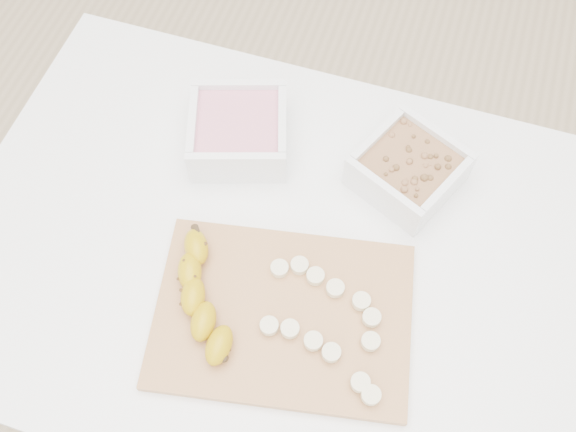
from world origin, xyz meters
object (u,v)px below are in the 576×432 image
(table, at_px, (282,276))
(bowl_yogurt, at_px, (239,131))
(cutting_board, at_px, (283,315))
(bowl_granola, at_px, (408,169))
(banana, at_px, (203,299))

(table, relative_size, bowl_yogurt, 5.24)
(cutting_board, bearing_deg, bowl_granola, 67.40)
(banana, bearing_deg, bowl_granola, 30.78)
(bowl_granola, height_order, banana, bowl_granola)
(bowl_yogurt, relative_size, banana, 0.96)
(table, distance_m, cutting_board, 0.15)
(table, xyz_separation_m, banana, (-0.08, -0.12, 0.13))
(bowl_granola, distance_m, cutting_board, 0.30)
(bowl_granola, xyz_separation_m, banana, (-0.22, -0.29, -0.00))
(bowl_yogurt, bearing_deg, bowl_granola, 2.94)
(bowl_yogurt, distance_m, cutting_board, 0.31)
(table, distance_m, bowl_yogurt, 0.25)
(bowl_yogurt, xyz_separation_m, cutting_board, (0.16, -0.26, -0.03))
(table, bearing_deg, bowl_yogurt, 127.49)
(bowl_granola, distance_m, banana, 0.37)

